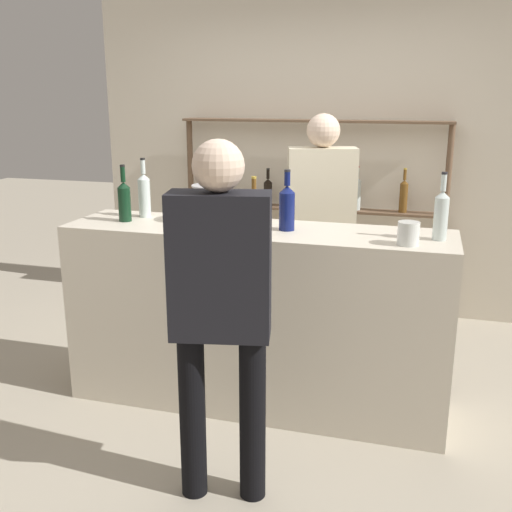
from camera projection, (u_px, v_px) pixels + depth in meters
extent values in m
plane|color=#B2A893|center=(256.00, 400.00, 3.73)|extent=(16.00, 16.00, 0.00)
cube|color=beige|center=(256.00, 318.00, 3.58)|extent=(2.24, 0.56, 1.10)
cube|color=beige|center=(316.00, 147.00, 5.10)|extent=(3.84, 0.12, 2.80)
cylinder|color=brown|center=(192.00, 211.00, 5.37)|extent=(0.05, 0.05, 1.63)
cylinder|color=brown|center=(444.00, 226.00, 4.80)|extent=(0.05, 0.05, 1.63)
cube|color=brown|center=(313.00, 121.00, 4.87)|extent=(2.22, 0.18, 0.02)
cube|color=brown|center=(311.00, 209.00, 5.06)|extent=(2.22, 0.18, 0.02)
cylinder|color=silver|center=(226.00, 191.00, 5.23)|extent=(0.07, 0.07, 0.22)
cone|color=silver|center=(226.00, 177.00, 5.20)|extent=(0.07, 0.07, 0.03)
cylinder|color=silver|center=(226.00, 169.00, 5.18)|extent=(0.03, 0.03, 0.09)
cylinder|color=gold|center=(226.00, 163.00, 5.17)|extent=(0.03, 0.03, 0.01)
cylinder|color=black|center=(268.00, 194.00, 5.13)|extent=(0.07, 0.07, 0.20)
cone|color=black|center=(268.00, 181.00, 5.10)|extent=(0.07, 0.07, 0.03)
cylinder|color=black|center=(268.00, 174.00, 5.09)|extent=(0.03, 0.03, 0.08)
cylinder|color=black|center=(268.00, 169.00, 5.08)|extent=(0.03, 0.03, 0.01)
cylinder|color=brown|center=(311.00, 195.00, 5.03)|extent=(0.07, 0.07, 0.22)
cone|color=brown|center=(312.00, 180.00, 5.00)|extent=(0.07, 0.07, 0.03)
cylinder|color=brown|center=(312.00, 172.00, 4.98)|extent=(0.03, 0.03, 0.10)
cylinder|color=maroon|center=(312.00, 165.00, 4.96)|extent=(0.03, 0.03, 0.01)
cylinder|color=silver|center=(356.00, 196.00, 4.93)|extent=(0.07, 0.07, 0.24)
cone|color=silver|center=(357.00, 179.00, 4.89)|extent=(0.07, 0.07, 0.03)
cylinder|color=silver|center=(357.00, 172.00, 4.88)|extent=(0.03, 0.03, 0.08)
cylinder|color=maroon|center=(358.00, 167.00, 4.86)|extent=(0.03, 0.03, 0.01)
cylinder|color=brown|center=(403.00, 198.00, 4.83)|extent=(0.07, 0.07, 0.23)
cone|color=brown|center=(404.00, 182.00, 4.79)|extent=(0.07, 0.07, 0.03)
cylinder|color=brown|center=(405.00, 175.00, 4.78)|extent=(0.03, 0.03, 0.08)
cylinder|color=gold|center=(405.00, 169.00, 4.77)|extent=(0.03, 0.03, 0.01)
cylinder|color=#0F1956|center=(287.00, 212.00, 3.36)|extent=(0.09, 0.09, 0.21)
cone|color=#0F1956|center=(287.00, 189.00, 3.33)|extent=(0.09, 0.09, 0.04)
cylinder|color=#0F1956|center=(287.00, 179.00, 3.31)|extent=(0.03, 0.03, 0.08)
cylinder|color=#232328|center=(287.00, 171.00, 3.30)|extent=(0.04, 0.04, 0.01)
cylinder|color=silver|center=(144.00, 198.00, 3.72)|extent=(0.07, 0.07, 0.24)
cone|color=silver|center=(143.00, 177.00, 3.68)|extent=(0.07, 0.07, 0.03)
cylinder|color=silver|center=(143.00, 167.00, 3.67)|extent=(0.03, 0.03, 0.08)
cylinder|color=black|center=(142.00, 159.00, 3.65)|extent=(0.03, 0.03, 0.01)
cylinder|color=silver|center=(441.00, 219.00, 3.13)|extent=(0.07, 0.07, 0.23)
cone|color=silver|center=(443.00, 195.00, 3.10)|extent=(0.07, 0.07, 0.03)
cylinder|color=silver|center=(444.00, 183.00, 3.08)|extent=(0.03, 0.03, 0.09)
cylinder|color=#232328|center=(445.00, 173.00, 3.07)|extent=(0.03, 0.03, 0.01)
cylinder|color=black|center=(125.00, 205.00, 3.60)|extent=(0.08, 0.08, 0.20)
cone|color=black|center=(123.00, 185.00, 3.57)|extent=(0.08, 0.08, 0.03)
cylinder|color=black|center=(123.00, 174.00, 3.55)|extent=(0.03, 0.03, 0.09)
cylinder|color=black|center=(122.00, 166.00, 3.53)|extent=(0.03, 0.03, 0.01)
cylinder|color=brown|center=(254.00, 215.00, 3.34)|extent=(0.07, 0.07, 0.19)
cone|color=brown|center=(254.00, 195.00, 3.31)|extent=(0.07, 0.07, 0.03)
cylinder|color=brown|center=(254.00, 186.00, 3.29)|extent=(0.03, 0.03, 0.08)
cylinder|color=gold|center=(254.00, 177.00, 3.28)|extent=(0.03, 0.03, 0.01)
cylinder|color=silver|center=(252.00, 222.00, 3.59)|extent=(0.06, 0.06, 0.00)
cylinder|color=silver|center=(252.00, 215.00, 3.58)|extent=(0.01, 0.01, 0.08)
cone|color=silver|center=(252.00, 202.00, 3.56)|extent=(0.07, 0.07, 0.08)
cylinder|color=#B2B2B7|center=(211.00, 204.00, 3.57)|extent=(0.22, 0.22, 0.22)
cylinder|color=#B2B2B7|center=(211.00, 186.00, 3.54)|extent=(0.23, 0.23, 0.01)
cylinder|color=silver|center=(408.00, 233.00, 3.05)|extent=(0.11, 0.11, 0.12)
sphere|color=tan|center=(412.00, 242.00, 3.05)|extent=(0.02, 0.02, 0.02)
sphere|color=tan|center=(406.00, 240.00, 3.05)|extent=(0.02, 0.02, 0.02)
sphere|color=tan|center=(415.00, 241.00, 3.05)|extent=(0.02, 0.02, 0.02)
sphere|color=tan|center=(403.00, 237.00, 3.04)|extent=(0.02, 0.02, 0.02)
cylinder|color=#575347|center=(298.00, 298.00, 4.31)|extent=(0.13, 0.13, 0.83)
cylinder|color=#575347|center=(339.00, 298.00, 4.31)|extent=(0.13, 0.13, 0.83)
cube|color=beige|center=(321.00, 196.00, 4.11)|extent=(0.50, 0.32, 0.66)
sphere|color=beige|center=(323.00, 131.00, 4.00)|extent=(0.23, 0.23, 0.23)
cylinder|color=black|center=(253.00, 419.00, 2.75)|extent=(0.12, 0.12, 0.81)
cylinder|color=black|center=(193.00, 416.00, 2.77)|extent=(0.12, 0.12, 0.81)
cube|color=black|center=(220.00, 266.00, 2.57)|extent=(0.47, 0.28, 0.64)
sphere|color=beige|center=(218.00, 166.00, 2.45)|extent=(0.22, 0.22, 0.22)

